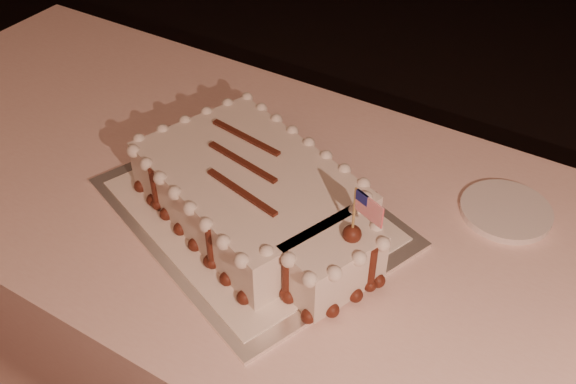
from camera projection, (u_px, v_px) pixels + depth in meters
The scene contains 5 objects.
banquet_table at pixel (357, 369), 1.35m from camera, with size 2.40×0.80×0.75m, color #FACDC2.
cake_board at pixel (251, 211), 1.17m from camera, with size 0.52×0.39×0.01m, color white.
doily at pixel (250, 209), 1.16m from camera, with size 0.47×0.35×0.00m, color white.
sheet_cake at pixel (259, 197), 1.11m from camera, with size 0.52×0.39×0.20m.
side_plate at pixel (506, 211), 1.16m from camera, with size 0.16×0.16×0.01m, color silver.
Camera 1 is at (0.29, -0.14, 1.54)m, focal length 40.00 mm.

